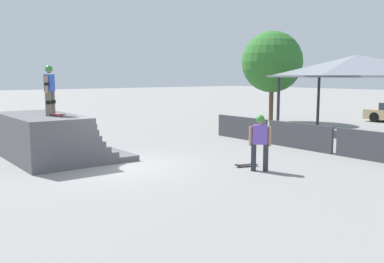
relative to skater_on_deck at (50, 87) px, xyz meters
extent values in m
plane|color=gray|center=(2.17, 1.39, -2.60)|extent=(160.00, 160.00, 0.00)
cube|color=#565459|center=(-0.47, 0.59, -2.50)|extent=(4.57, 3.71, 0.20)
cube|color=#565459|center=(-0.47, 0.20, -2.29)|extent=(4.57, 2.93, 0.20)
cube|color=#565459|center=(-0.47, 0.06, -2.09)|extent=(4.57, 2.65, 0.20)
cube|color=#565459|center=(-0.47, -0.04, -1.89)|extent=(4.57, 2.46, 0.20)
cube|color=#565459|center=(-0.47, -0.11, -1.69)|extent=(4.57, 2.32, 0.20)
cube|color=#565459|center=(-0.47, -0.16, -1.49)|extent=(4.57, 2.22, 0.20)
cube|color=#565459|center=(-0.47, -0.19, -1.29)|extent=(4.57, 2.16, 0.20)
cube|color=#565459|center=(-0.47, -0.21, -1.09)|extent=(4.57, 2.12, 0.20)
cylinder|color=silver|center=(-0.47, 0.84, -1.02)|extent=(4.48, 0.07, 0.07)
cube|color=#6B6051|center=(0.14, -0.12, -0.57)|extent=(0.22, 0.22, 0.83)
cube|color=black|center=(0.16, -0.09, -0.52)|extent=(0.24, 0.23, 0.12)
cube|color=#6B6051|center=(-0.14, 0.11, -0.57)|extent=(0.22, 0.22, 0.83)
cube|color=black|center=(-0.12, 0.14, -0.52)|extent=(0.24, 0.23, 0.12)
cube|color=blue|center=(0.00, 0.00, 0.13)|extent=(0.49, 0.46, 0.59)
cylinder|color=#A87A5B|center=(0.22, -0.18, 0.09)|extent=(0.16, 0.16, 0.59)
cylinder|color=black|center=(0.22, -0.18, 0.10)|extent=(0.23, 0.23, 0.09)
cylinder|color=#A87A5B|center=(-0.22, 0.18, 0.09)|extent=(0.16, 0.16, 0.59)
cylinder|color=black|center=(-0.22, 0.18, 0.10)|extent=(0.23, 0.23, 0.09)
sphere|color=#A87A5B|center=(0.00, 0.00, 0.58)|extent=(0.23, 0.23, 0.23)
sphere|color=#337F33|center=(0.00, 0.00, 0.60)|extent=(0.26, 0.26, 0.26)
cylinder|color=silver|center=(0.62, 0.17, -0.96)|extent=(0.06, 0.04, 0.05)
cylinder|color=silver|center=(0.65, 0.04, -0.96)|extent=(0.06, 0.04, 0.05)
cylinder|color=silver|center=(0.17, 0.09, -0.96)|extent=(0.06, 0.04, 0.05)
cylinder|color=silver|center=(0.19, -0.04, -0.96)|extent=(0.06, 0.04, 0.05)
cube|color=#B22323|center=(0.41, 0.07, -0.93)|extent=(0.77, 0.33, 0.02)
cube|color=#B22323|center=(0.75, 0.13, -0.91)|extent=(0.12, 0.21, 0.02)
cube|color=#2D2D33|center=(5.36, 4.51, -2.17)|extent=(0.23, 0.23, 0.85)
cube|color=#2D2D33|center=(5.63, 4.77, -2.17)|extent=(0.23, 0.23, 0.85)
cube|color=#6B4CB7|center=(5.49, 4.64, -1.44)|extent=(0.49, 0.49, 0.60)
cylinder|color=#A87A5B|center=(5.28, 4.44, -1.49)|extent=(0.16, 0.16, 0.60)
cylinder|color=#A87A5B|center=(5.70, 4.84, -1.49)|extent=(0.16, 0.16, 0.60)
sphere|color=#A87A5B|center=(5.49, 4.64, -0.99)|extent=(0.23, 0.23, 0.23)
sphere|color=#337F33|center=(5.49, 4.64, -0.96)|extent=(0.26, 0.26, 0.26)
cylinder|color=red|center=(4.78, 4.53, -2.57)|extent=(0.04, 0.06, 0.05)
cylinder|color=red|center=(4.65, 4.57, -2.57)|extent=(0.04, 0.06, 0.05)
cylinder|color=red|center=(4.92, 4.98, -2.57)|extent=(0.04, 0.06, 0.05)
cylinder|color=red|center=(4.79, 5.02, -2.57)|extent=(0.04, 0.06, 0.05)
cube|color=black|center=(4.79, 4.77, -2.54)|extent=(0.41, 0.78, 0.02)
cube|color=black|center=(4.68, 4.44, -2.52)|extent=(0.22, 0.15, 0.02)
cube|color=#3D3D42|center=(0.20, 8.93, -2.07)|extent=(3.18, 0.12, 1.05)
cube|color=#3D3D42|center=(3.57, 8.93, -2.07)|extent=(3.18, 0.12, 1.05)
cube|color=#3D3D42|center=(6.95, 8.93, -2.07)|extent=(3.18, 0.12, 1.05)
cylinder|color=#2D2D33|center=(-0.49, 12.23, -1.15)|extent=(0.16, 0.16, 2.89)
cylinder|color=#2D2D33|center=(-0.49, 15.64, -1.15)|extent=(0.16, 0.16, 2.89)
cube|color=slate|center=(2.86, 13.94, 0.34)|extent=(7.88, 4.01, 0.10)
pyramid|color=slate|center=(2.86, 13.94, 0.88)|extent=(7.72, 3.93, 0.98)
cylinder|color=brown|center=(-4.23, 15.79, -1.38)|extent=(0.28, 0.28, 2.44)
sphere|color=#2D6B28|center=(-4.23, 15.79, 1.25)|extent=(3.90, 3.90, 3.90)
cylinder|color=black|center=(0.02, 20.89, -2.28)|extent=(0.65, 0.22, 0.64)
camera|label=1|loc=(14.71, -5.01, 0.38)|focal=40.00mm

